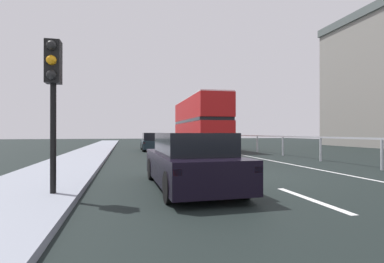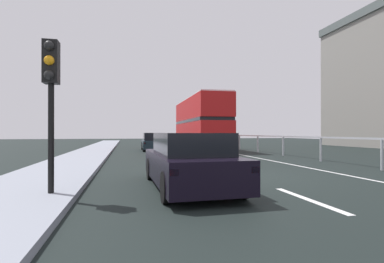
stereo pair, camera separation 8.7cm
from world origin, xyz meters
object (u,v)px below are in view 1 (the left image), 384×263
object	(u,v)px
traffic_signal_pole	(53,78)
sedan_car_ahead	(153,142)
double_decker_bus_red	(199,122)
hatchback_car_near	(190,161)

from	to	relation	value
traffic_signal_pole	sedan_car_ahead	xyz separation A→B (m)	(3.61, 16.37, -1.87)
double_decker_bus_red	hatchback_car_near	size ratio (longest dim) A/B	2.41
hatchback_car_near	double_decker_bus_red	bearing A→B (deg)	73.34
double_decker_bus_red	hatchback_car_near	world-z (taller)	double_decker_bus_red
hatchback_car_near	traffic_signal_pole	world-z (taller)	traffic_signal_pole
traffic_signal_pole	sedan_car_ahead	bearing A→B (deg)	77.55
traffic_signal_pole	hatchback_car_near	bearing A→B (deg)	11.86
sedan_car_ahead	double_decker_bus_red	bearing A→B (deg)	9.28
double_decker_bus_red	sedan_car_ahead	size ratio (longest dim) A/B	2.53
traffic_signal_pole	double_decker_bus_red	bearing A→B (deg)	66.05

